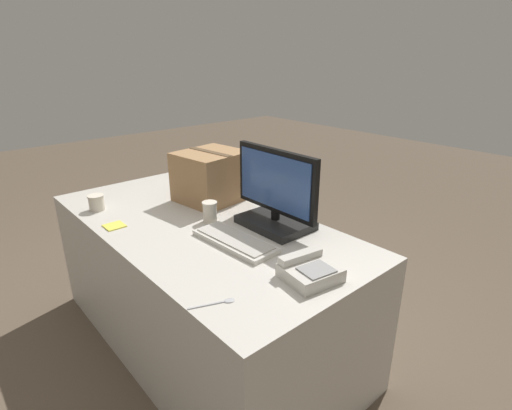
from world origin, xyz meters
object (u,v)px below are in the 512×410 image
Objects in this scene: desk_phone at (309,271)px; paper_cup_left at (96,202)px; sticky_note_pad at (114,226)px; paper_cup_right at (210,212)px; cardboard_box at (211,176)px; monitor at (276,198)px; keyboard at (235,241)px; spoon at (220,302)px.

paper_cup_left is at bearing -155.45° from desk_phone.
desk_phone reaches higher than sticky_note_pad.
paper_cup_left is 0.66m from paper_cup_right.
paper_cup_left is at bearing -115.56° from cardboard_box.
sticky_note_pad is at bearing -123.90° from paper_cup_right.
keyboard is (0.02, -0.27, -0.14)m from monitor.
monitor is at bearing 49.13° from sticky_note_pad.
desk_phone is at bearing -28.56° from monitor.
paper_cup_left is 0.54× the size of spoon.
sticky_note_pad is at bearing -151.60° from keyboard.
keyboard is at bearing -12.12° from paper_cup_right.
paper_cup_right is at bearing -36.94° from cardboard_box.
paper_cup_left is 0.65m from cardboard_box.
paper_cup_right is (-0.28, 0.06, 0.04)m from keyboard.
spoon is at bearing -33.89° from cardboard_box.
paper_cup_right is (-0.70, 0.03, 0.02)m from desk_phone.
monitor is 5.47× the size of sticky_note_pad.
sticky_note_pad is at bearing 112.21° from spoon.
keyboard is at bearing -85.91° from monitor.
desk_phone is 1.40× the size of spoon.
cardboard_box is at bearing 90.26° from sticky_note_pad.
paper_cup_right reaches higher than sticky_note_pad.
desk_phone is at bearing 15.55° from paper_cup_left.
paper_cup_left is (-0.82, -0.31, 0.03)m from keyboard.
monitor is 0.35m from paper_cup_right.
paper_cup_right is 0.48m from sticky_note_pad.
monitor is 1.30× the size of cardboard_box.
monitor reaches higher than paper_cup_left.
sticky_note_pad is (-0.27, -0.40, -0.05)m from paper_cup_right.
cardboard_box reaches higher than desk_phone.
spoon is 1.06m from cardboard_box.
cardboard_box is (-0.27, 0.20, 0.09)m from paper_cup_right.
sticky_note_pad is at bearing -4.29° from paper_cup_left.
desk_phone is 0.57× the size of cardboard_box.
monitor is 1.18× the size of keyboard.
keyboard is 0.88m from paper_cup_left.
cardboard_box is at bearing 175.64° from desk_phone.
cardboard_box is at bearing 77.65° from spoon.
paper_cup_right is (-0.26, -0.21, -0.10)m from monitor.
desk_phone is at bearing -13.36° from cardboard_box.
desk_phone reaches higher than spoon.
monitor is 0.30m from keyboard.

